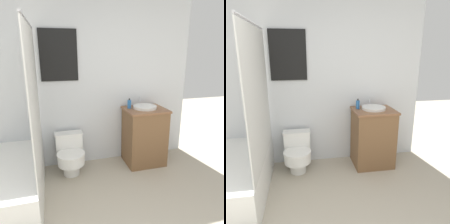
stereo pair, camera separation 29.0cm
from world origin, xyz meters
TOP-DOWN VIEW (x-y plane):
  - wall_back at (-0.01, 2.41)m, footprint 3.49×0.07m
  - shower_area at (-0.88, 1.67)m, footprint 0.70×1.43m
  - toilet at (-0.19, 2.12)m, footprint 0.39×0.52m
  - vanity at (0.94, 2.11)m, footprint 0.60×0.51m
  - sink at (0.94, 2.13)m, footprint 0.35×0.38m
  - soap_bottle at (0.72, 2.20)m, footprint 0.05×0.05m

SIDE VIEW (x-z plane):
  - shower_area at x=-0.88m, z-range -0.71..1.27m
  - toilet at x=-0.19m, z-range 0.01..0.57m
  - vanity at x=0.94m, z-range 0.00..0.87m
  - sink at x=0.94m, z-range 0.82..0.95m
  - soap_bottle at x=0.72m, z-range 0.86..1.01m
  - wall_back at x=-0.01m, z-range 0.01..2.51m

